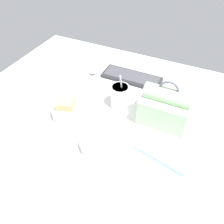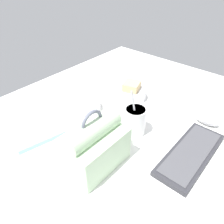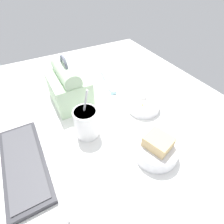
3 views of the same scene
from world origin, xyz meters
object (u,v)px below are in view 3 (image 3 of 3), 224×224
keyboard (24,163)px  bento_bowl_sandwich (156,149)px  chopstick_case (108,82)px  soup_cup (86,122)px  bento_bowl_snacks (143,104)px  lunch_bag (68,86)px

keyboard → bento_bowl_sandwich: bearing=-113.5°
chopstick_case → soup_cup: bearing=139.7°
bento_bowl_sandwich → chopstick_case: (43.59, -6.00, -2.28)cm
bento_bowl_snacks → chopstick_case: size_ratio=0.66×
soup_cup → bento_bowl_snacks: soup_cup is taller
bento_bowl_snacks → lunch_bag: bearing=52.1°
lunch_bag → bento_bowl_sandwich: lunch_bag is taller
chopstick_case → bento_bowl_sandwich: bearing=172.2°
soup_cup → chopstick_case: 33.24cm
bento_bowl_sandwich → lunch_bag: bearing=20.2°
soup_cup → bento_bowl_snacks: size_ratio=1.34×
keyboard → soup_cup: size_ratio=1.76×
keyboard → lunch_bag: (22.93, -22.50, 6.60)cm
keyboard → chopstick_case: size_ratio=1.56×
keyboard → bento_bowl_snacks: bearing=-85.0°
soup_cup → bento_bowl_snacks: bearing=-86.4°
bento_bowl_snacks → keyboard: bearing=95.0°
soup_cup → bento_bowl_snacks: 25.40cm
lunch_bag → chopstick_case: 21.97cm
bento_bowl_sandwich → keyboard: bearing=66.5°
soup_cup → bento_bowl_sandwich: size_ratio=1.32×
lunch_bag → chopstick_case: bearing=-77.1°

